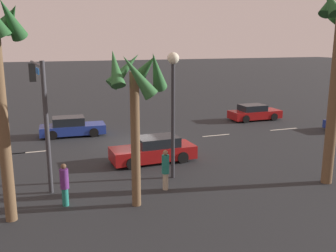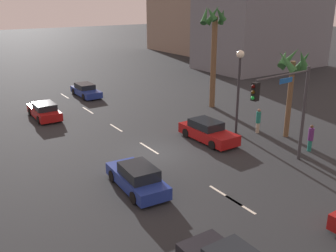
% 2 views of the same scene
% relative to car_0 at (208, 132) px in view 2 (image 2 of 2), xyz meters
% --- Properties ---
extents(ground_plane, '(220.00, 220.00, 0.00)m').
position_rel_car_0_xyz_m(ground_plane, '(0.01, -4.21, -0.65)').
color(ground_plane, '#232628').
extents(lane_stripe_0, '(2.38, 0.14, 0.01)m').
position_rel_car_0_xyz_m(lane_stripe_0, '(-17.99, -4.21, -0.65)').
color(lane_stripe_0, silver).
rests_on(lane_stripe_0, ground_plane).
extents(lane_stripe_1, '(2.39, 0.14, 0.01)m').
position_rel_car_0_xyz_m(lane_stripe_1, '(-11.72, -4.21, -0.65)').
color(lane_stripe_1, silver).
rests_on(lane_stripe_1, ground_plane).
extents(lane_stripe_2, '(2.08, 0.14, 0.01)m').
position_rel_car_0_xyz_m(lane_stripe_2, '(-5.98, -4.21, -0.65)').
color(lane_stripe_2, silver).
rests_on(lane_stripe_2, ground_plane).
extents(lane_stripe_3, '(2.39, 0.14, 0.01)m').
position_rel_car_0_xyz_m(lane_stripe_3, '(-0.94, -4.21, -0.65)').
color(lane_stripe_3, silver).
rests_on(lane_stripe_3, ground_plane).
extents(lane_stripe_4, '(2.49, 0.14, 0.01)m').
position_rel_car_0_xyz_m(lane_stripe_4, '(6.77, -4.21, -0.65)').
color(lane_stripe_4, silver).
rests_on(lane_stripe_4, ground_plane).
extents(lane_stripe_5, '(2.11, 0.14, 0.01)m').
position_rel_car_0_xyz_m(lane_stripe_5, '(7.85, -4.21, -0.65)').
color(lane_stripe_5, silver).
rests_on(lane_stripe_5, ground_plane).
extents(car_0, '(4.71, 1.99, 1.41)m').
position_rel_car_0_xyz_m(car_0, '(0.00, 0.00, 0.00)').
color(car_0, maroon).
rests_on(car_0, ground_plane).
extents(car_2, '(4.38, 1.89, 1.32)m').
position_rel_car_0_xyz_m(car_2, '(-11.52, -8.07, -0.04)').
color(car_2, maroon).
rests_on(car_2, ground_plane).
extents(car_4, '(4.57, 2.01, 1.37)m').
position_rel_car_0_xyz_m(car_4, '(3.70, -7.60, -0.02)').
color(car_4, navy).
rests_on(car_4, ground_plane).
extents(car_5, '(4.50, 1.82, 1.25)m').
position_rel_car_0_xyz_m(car_5, '(-16.79, -2.37, -0.07)').
color(car_5, navy).
rests_on(car_5, ground_plane).
extents(traffic_signal, '(0.68, 4.98, 5.79)m').
position_rel_car_0_xyz_m(traffic_signal, '(5.81, 1.01, 3.30)').
color(traffic_signal, '#38383D').
rests_on(traffic_signal, ground_plane).
extents(streetlamp, '(0.56, 0.56, 6.08)m').
position_rel_car_0_xyz_m(streetlamp, '(-0.10, 2.76, 3.62)').
color(streetlamp, '#2D2D33').
rests_on(streetlamp, ground_plane).
extents(pedestrian_0, '(0.43, 0.43, 1.85)m').
position_rel_car_0_xyz_m(pedestrian_0, '(0.76, 4.11, 0.33)').
color(pedestrian_0, '#B2A58C').
rests_on(pedestrian_0, ground_plane).
extents(pedestrian_1, '(0.37, 0.37, 1.79)m').
position_rel_car_0_xyz_m(pedestrian_1, '(5.17, 4.36, 0.30)').
color(pedestrian_1, '#1E7266').
rests_on(pedestrian_1, ground_plane).
extents(palm_tree_0, '(2.39, 2.51, 9.01)m').
position_rel_car_0_xyz_m(palm_tree_0, '(-6.83, 5.85, 5.59)').
color(palm_tree_0, brown).
rests_on(palm_tree_0, ground_plane).
extents(palm_tree_1, '(2.44, 2.53, 6.37)m').
position_rel_car_0_xyz_m(palm_tree_1, '(2.37, 5.34, 4.22)').
color(palm_tree_1, brown).
rests_on(palm_tree_1, ground_plane).
extents(building_1, '(10.97, 18.05, 16.13)m').
position_rel_car_0_xyz_m(building_1, '(-19.70, 25.22, 7.41)').
color(building_1, slate).
rests_on(building_1, ground_plane).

